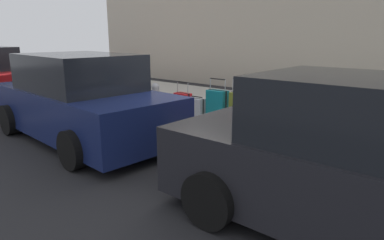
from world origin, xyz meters
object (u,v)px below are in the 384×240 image
(parked_car_charcoal_0, at_px, (369,167))
(parked_car_navy_1, at_px, (81,100))
(suitcase_silver_1, at_px, (374,136))
(suitcase_silver_8, at_px, (197,109))
(suitcase_olive_6, at_px, (238,110))
(suitcase_red_9, at_px, (183,105))
(suitcase_red_2, at_px, (340,136))
(bollard_post, at_px, (135,92))
(fire_hydrant, at_px, (156,97))
(suitcase_navy_5, at_px, (256,118))
(suitcase_black_4, at_px, (282,120))
(suitcase_teal_7, at_px, (217,107))
(suitcase_maroon_3, at_px, (310,129))

(parked_car_charcoal_0, relative_size, parked_car_navy_1, 0.94)
(suitcase_silver_1, height_order, suitcase_silver_8, suitcase_silver_1)
(suitcase_olive_6, height_order, suitcase_red_9, suitcase_olive_6)
(suitcase_red_2, distance_m, suitcase_olive_6, 2.14)
(suitcase_silver_8, distance_m, bollard_post, 2.07)
(fire_hydrant, bearing_deg, suitcase_red_2, 179.35)
(suitcase_navy_5, bearing_deg, bollard_post, 1.66)
(suitcase_silver_8, bearing_deg, suitcase_black_4, 179.76)
(suitcase_red_9, relative_size, parked_car_charcoal_0, 0.20)
(suitcase_silver_1, xyz_separation_m, parked_car_charcoal_0, (-0.48, 2.22, 0.26))
(suitcase_red_2, bearing_deg, suitcase_teal_7, -2.09)
(suitcase_maroon_3, height_order, suitcase_black_4, suitcase_black_4)
(suitcase_navy_5, relative_size, parked_car_charcoal_0, 0.21)
(suitcase_silver_1, height_order, suitcase_olive_6, suitcase_olive_6)
(suitcase_silver_1, relative_size, fire_hydrant, 1.08)
(suitcase_red_2, height_order, suitcase_teal_7, suitcase_teal_7)
(suitcase_silver_1, relative_size, parked_car_navy_1, 0.18)
(suitcase_silver_8, relative_size, parked_car_navy_1, 0.12)
(suitcase_silver_8, xyz_separation_m, parked_car_charcoal_0, (-4.20, 2.27, 0.38))
(suitcase_silver_1, bearing_deg, suitcase_teal_7, -2.05)
(suitcase_maroon_3, xyz_separation_m, suitcase_olive_6, (1.60, -0.09, 0.09))
(parked_car_charcoal_0, bearing_deg, fire_hydrant, -22.24)
(suitcase_red_2, height_order, suitcase_black_4, suitcase_black_4)
(suitcase_silver_8, distance_m, fire_hydrant, 1.40)
(suitcase_maroon_3, bearing_deg, suitcase_red_9, -1.75)
(suitcase_red_9, bearing_deg, suitcase_silver_1, 178.20)
(suitcase_black_4, xyz_separation_m, suitcase_red_9, (2.63, -0.09, -0.07))
(suitcase_teal_7, distance_m, bollard_post, 2.61)
(suitcase_olive_6, relative_size, parked_car_charcoal_0, 0.25)
(suitcase_red_2, bearing_deg, suitcase_black_4, -1.50)
(suitcase_maroon_3, bearing_deg, suitcase_teal_7, -2.08)
(suitcase_teal_7, xyz_separation_m, parked_car_navy_1, (1.64, 2.33, 0.28))
(suitcase_maroon_3, height_order, bollard_post, bollard_post)
(bollard_post, bearing_deg, suitcase_black_4, -178.27)
(suitcase_black_4, height_order, suitcase_olive_6, suitcase_olive_6)
(suitcase_silver_1, relative_size, suitcase_red_2, 0.99)
(suitcase_silver_8, bearing_deg, suitcase_olive_6, -175.93)
(suitcase_navy_5, distance_m, suitcase_olive_6, 0.52)
(suitcase_red_2, bearing_deg, parked_car_navy_1, 27.38)
(suitcase_silver_1, distance_m, suitcase_olive_6, 2.64)
(suitcase_maroon_3, xyz_separation_m, suitcase_red_9, (3.20, -0.10, 0.00))
(suitcase_red_2, bearing_deg, suitcase_silver_1, 178.20)
(suitcase_maroon_3, height_order, parked_car_navy_1, parked_car_navy_1)
(parked_car_charcoal_0, bearing_deg, suitcase_red_9, -26.54)
(suitcase_silver_8, height_order, suitcase_red_9, suitcase_red_9)
(suitcase_red_2, xyz_separation_m, suitcase_maroon_3, (0.54, -0.02, 0.03))
(parked_car_charcoal_0, bearing_deg, parked_car_navy_1, -0.00)
(suitcase_teal_7, relative_size, parked_car_navy_1, 0.22)
(suitcase_maroon_3, relative_size, suitcase_black_4, 0.85)
(suitcase_red_2, bearing_deg, suitcase_navy_5, -0.29)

